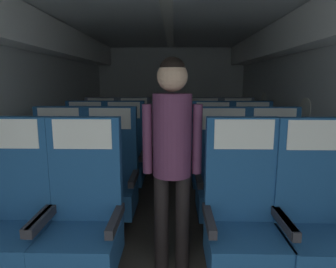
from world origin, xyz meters
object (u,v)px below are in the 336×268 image
Objects in this scene: seat_c_left_window at (86,158)px; seat_b_right_window at (223,182)px; seat_d_left_window at (101,144)px; seat_b_right_aisle at (274,182)px; seat_c_right_aisle at (252,159)px; flight_attendant at (172,144)px; seat_b_left_aisle at (110,181)px; seat_d_right_aisle at (237,145)px; seat_a_left_window at (10,222)px; seat_c_right_window at (212,160)px; seat_a_right_window at (243,223)px; seat_d_left_aisle at (134,144)px; seat_c_left_aisle at (124,159)px; seat_a_right_aisle at (316,225)px; seat_b_left_window at (59,181)px; seat_d_right_window at (204,145)px; seat_a_left_aisle at (83,223)px.

seat_b_right_window is at bearing -28.39° from seat_c_left_window.
seat_d_left_window is (-1.57, 1.66, 0.00)m from seat_b_right_window.
seat_b_right_aisle is 0.82m from seat_c_right_aisle.
flight_attendant is (-0.96, -1.40, 0.49)m from seat_c_right_aisle.
seat_d_right_aisle is (1.56, 1.64, 0.00)m from seat_b_left_aisle.
flight_attendant is (1.09, 0.25, 0.49)m from seat_a_left_window.
flight_attendant reaches higher than seat_a_left_window.
seat_a_left_window and seat_c_right_window have the same top height.
seat_a_right_window and seat_b_left_aisle have the same top height.
seat_c_right_window is at bearing -177.85° from seat_c_right_aisle.
seat_d_left_aisle is (-1.55, 1.65, 0.00)m from seat_b_right_aisle.
seat_c_left_aisle and seat_c_right_aisle have the same top height.
seat_c_right_aisle is (0.48, 1.64, 0.00)m from seat_a_right_window.
seat_a_left_window is at bearing -154.69° from flight_attendant.
seat_d_left_aisle is (-1.07, 1.66, 0.00)m from seat_b_right_window.
seat_a_right_window and seat_d_right_aisle have the same top height.
seat_a_right_aisle and seat_b_left_window have the same top height.
seat_c_left_window is (-1.56, 1.65, 0.00)m from seat_a_right_window.
seat_b_right_aisle and seat_c_right_aisle have the same top height.
seat_a_right_window is 2.69m from seat_d_left_aisle.
seat_b_right_aisle is 1.00× the size of seat_c_left_window.
seat_c_left_aisle is (-0.01, 0.83, 0.00)m from seat_b_left_aisle.
seat_b_left_window and seat_c_left_aisle have the same top height.
seat_d_right_aisle is at bearing 89.83° from seat_b_right_aisle.
seat_a_left_window and seat_c_left_window have the same top height.
flight_attendant reaches higher than seat_c_right_aisle.
seat_c_right_aisle is at bearing -0.30° from seat_c_left_window.
seat_d_left_aisle is (-1.07, 2.47, 0.00)m from seat_a_right_window.
seat_a_left_window and seat_c_left_aisle have the same top height.
seat_d_left_window is at bearing -179.15° from seat_d_left_aisle.
seat_d_left_aisle is at bearing 122.76° from seat_b_right_window.
seat_c_right_window is (0.00, 0.81, 0.00)m from seat_b_right_window.
seat_a_right_window and seat_b_right_window have the same top height.
seat_a_right_window is 1.35m from seat_b_left_aisle.
seat_d_right_window is (-0.49, 0.01, 0.00)m from seat_d_right_aisle.
seat_a_left_aisle and seat_d_right_window have the same top height.
seat_c_right_aisle is 0.82m from seat_d_right_aisle.
seat_b_left_window is 0.82m from seat_c_left_window.
flight_attendant is at bearing -52.58° from seat_c_left_window.
seat_c_right_window is 0.75× the size of flight_attendant.
seat_c_left_aisle is at bearing 178.68° from seat_c_right_window.
seat_b_left_aisle is 0.75× the size of flight_attendant.
seat_a_right_window is at bearing -89.88° from seat_b_right_window.
seat_b_right_window is 2.28m from seat_d_left_window.
seat_b_right_aisle and seat_b_right_window have the same top height.
seat_c_left_aisle is at bearing 123.30° from seat_a_right_window.
seat_a_left_window is at bearing -157.80° from seat_b_right_aisle.
seat_b_left_window and seat_c_left_window have the same top height.
seat_b_left_aisle is 1.00× the size of seat_d_right_aisle.
seat_c_left_window is at bearing 139.92° from flight_attendant.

